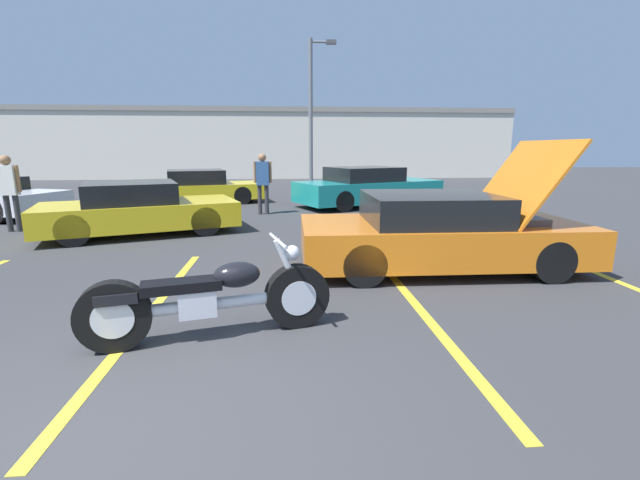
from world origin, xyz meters
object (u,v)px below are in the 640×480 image
light_pole (313,108)px  parked_car_mid_left_row (138,209)px  show_car_hood_open (441,232)px  spectator_near_motorcycle (263,178)px  motorcycle (210,299)px  parked_car_mid_right_row (200,187)px  parked_car_right_row (367,188)px  spectator_by_show_car (9,186)px

light_pole → parked_car_mid_left_row: size_ratio=1.45×
show_car_hood_open → spectator_near_motorcycle: size_ratio=2.51×
motorcycle → parked_car_mid_right_row: size_ratio=0.54×
parked_car_right_row → spectator_near_motorcycle: 3.74m
spectator_by_show_car → motorcycle: bearing=-48.2°
parked_car_right_row → parked_car_mid_left_row: (-5.98, -4.31, -0.06)m
parked_car_right_row → spectator_near_motorcycle: bearing=-178.0°
motorcycle → spectator_by_show_car: (-5.48, 6.13, 0.63)m
show_car_hood_open → spectator_by_show_car: bearing=157.3°
motorcycle → parked_car_mid_right_row: parked_car_mid_right_row is taller
parked_car_mid_left_row → spectator_by_show_car: spectator_by_show_car is taller
spectator_near_motorcycle → spectator_by_show_car: bearing=-158.3°
light_pole → parked_car_mid_right_row: size_ratio=1.46×
motorcycle → light_pole: bearing=68.6°
parked_car_mid_right_row → spectator_by_show_car: spectator_by_show_car is taller
spectator_near_motorcycle → show_car_hood_open: bearing=-62.7°
parked_car_mid_right_row → parked_car_right_row: 5.82m
light_pole → spectator_near_motorcycle: size_ratio=3.75×
spectator_near_motorcycle → spectator_by_show_car: (-5.59, -2.23, -0.00)m
show_car_hood_open → parked_car_mid_right_row: (-5.42, 8.82, -0.04)m
light_pole → parked_car_mid_right_row: (-4.24, -4.51, -3.10)m
show_car_hood_open → parked_car_mid_right_row: size_ratio=0.98×
light_pole → spectator_near_motorcycle: light_pole is taller
parked_car_mid_right_row → light_pole: bearing=32.2°
parked_car_right_row → motorcycle: bearing=-132.5°
parked_car_mid_right_row → spectator_by_show_car: size_ratio=2.58×
spectator_near_motorcycle → parked_car_right_row: bearing=25.2°
motorcycle → parked_car_mid_left_row: parked_car_mid_left_row is taller
light_pole → spectator_by_show_car: (-7.51, -9.56, -2.60)m
parked_car_mid_right_row → spectator_near_motorcycle: 3.70m
spectator_by_show_car → parked_car_mid_left_row: bearing=-9.7°
show_car_hood_open → parked_car_mid_right_row: 10.35m
parked_car_mid_right_row → motorcycle: bearing=-93.3°
show_car_hood_open → spectator_near_motorcycle: 6.76m
parked_car_mid_right_row → spectator_near_motorcycle: spectator_near_motorcycle is taller
parked_car_mid_right_row → spectator_by_show_car: bearing=-137.4°
motorcycle → spectator_near_motorcycle: 8.38m
show_car_hood_open → parked_car_mid_right_row: show_car_hood_open is taller
motorcycle → show_car_hood_open: (3.21, 2.36, 0.17)m
show_car_hood_open → parked_car_mid_left_row: bearing=151.0°
parked_car_mid_left_row → spectator_by_show_car: bearing=150.5°
parked_car_right_row → parked_car_mid_left_row: bearing=-167.4°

